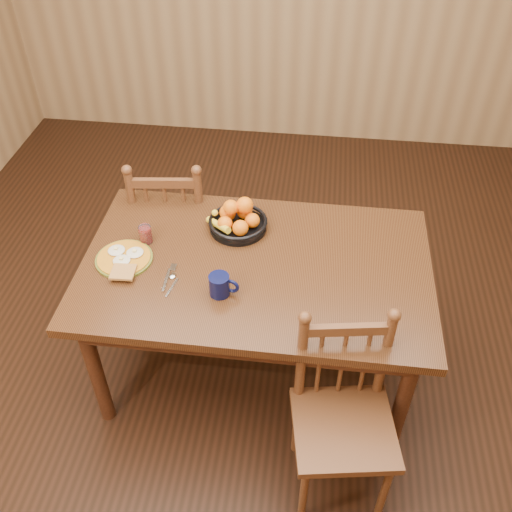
# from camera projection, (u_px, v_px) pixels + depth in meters

# --- Properties ---
(room) EXTENTS (4.52, 5.02, 2.72)m
(room) POSITION_uv_depth(u_px,v_px,m) (256.00, 151.00, 2.21)
(room) COLOR black
(room) RESTS_ON ground
(dining_table) EXTENTS (1.60, 1.00, 0.75)m
(dining_table) POSITION_uv_depth(u_px,v_px,m) (256.00, 277.00, 2.67)
(dining_table) COLOR black
(dining_table) RESTS_ON ground
(chair_far) EXTENTS (0.47, 0.45, 0.94)m
(chair_far) POSITION_uv_depth(u_px,v_px,m) (174.00, 227.00, 3.27)
(chair_far) COLOR #442314
(chair_far) RESTS_ON ground
(chair_near) EXTENTS (0.47, 0.46, 0.92)m
(chair_near) POSITION_uv_depth(u_px,v_px,m) (343.00, 418.00, 2.36)
(chair_near) COLOR #442314
(chair_near) RESTS_ON ground
(breakfast_plate) EXTENTS (0.26, 0.29, 0.04)m
(breakfast_plate) POSITION_uv_depth(u_px,v_px,m) (124.00, 259.00, 2.62)
(breakfast_plate) COLOR #59601E
(breakfast_plate) RESTS_ON dining_table
(fork) EXTENTS (0.03, 0.18, 0.00)m
(fork) POSITION_uv_depth(u_px,v_px,m) (169.00, 276.00, 2.55)
(fork) COLOR silver
(fork) RESTS_ON dining_table
(spoon) EXTENTS (0.05, 0.16, 0.01)m
(spoon) POSITION_uv_depth(u_px,v_px,m) (172.00, 279.00, 2.53)
(spoon) COLOR silver
(spoon) RESTS_ON dining_table
(coffee_mug) EXTENTS (0.13, 0.09, 0.10)m
(coffee_mug) POSITION_uv_depth(u_px,v_px,m) (220.00, 285.00, 2.44)
(coffee_mug) COLOR black
(coffee_mug) RESTS_ON dining_table
(juice_glass) EXTENTS (0.06, 0.06, 0.09)m
(juice_glass) POSITION_uv_depth(u_px,v_px,m) (146.00, 235.00, 2.70)
(juice_glass) COLOR silver
(juice_glass) RESTS_ON dining_table
(fruit_bowl) EXTENTS (0.29, 0.29, 0.17)m
(fruit_bowl) POSITION_uv_depth(u_px,v_px,m) (237.00, 220.00, 2.77)
(fruit_bowl) COLOR black
(fruit_bowl) RESTS_ON dining_table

